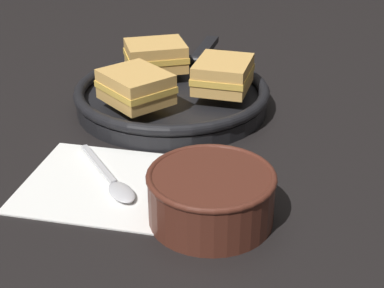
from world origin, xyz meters
TOP-DOWN VIEW (x-y plane):
  - ground_plane at (0.00, 0.00)m, footprint 4.00×4.00m
  - napkin at (-0.09, -0.08)m, footprint 0.25×0.22m
  - soup_bowl at (0.06, -0.10)m, footprint 0.15×0.15m
  - spoon at (-0.08, -0.08)m, footprint 0.14×0.12m
  - skillet at (-0.11, 0.18)m, footprint 0.32×0.45m
  - sandwich_near_left at (-0.13, 0.10)m, footprint 0.13×0.12m
  - sandwich_near_right at (-0.03, 0.19)m, footprint 0.10×0.11m
  - sandwich_far_left at (-0.17, 0.24)m, footprint 0.13×0.13m

SIDE VIEW (x-z plane):
  - ground_plane at x=0.00m, z-range 0.00..0.00m
  - napkin at x=-0.09m, z-range 0.00..0.00m
  - spoon at x=-0.08m, z-range 0.00..0.01m
  - skillet at x=-0.11m, z-range 0.00..0.04m
  - soup_bowl at x=0.06m, z-range 0.00..0.07m
  - sandwich_near_left at x=-0.13m, z-range 0.04..0.09m
  - sandwich_near_right at x=-0.03m, z-range 0.04..0.09m
  - sandwich_far_left at x=-0.17m, z-range 0.04..0.09m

